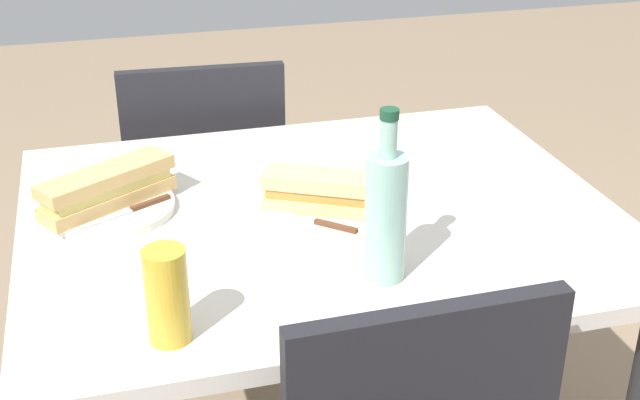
# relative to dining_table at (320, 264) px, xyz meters

# --- Properties ---
(dining_table) EXTENTS (1.07, 0.86, 0.73)m
(dining_table) POSITION_rel_dining_table_xyz_m (0.00, 0.00, 0.00)
(dining_table) COLOR beige
(dining_table) RESTS_ON ground
(chair_near) EXTENTS (0.42, 0.42, 0.85)m
(chair_near) POSITION_rel_dining_table_xyz_m (0.13, -0.63, -0.13)
(chair_near) COLOR black
(chair_near) RESTS_ON ground
(plate_near) EXTENTS (0.24, 0.24, 0.01)m
(plate_near) POSITION_rel_dining_table_xyz_m (0.01, 0.02, 0.12)
(plate_near) COLOR silver
(plate_near) RESTS_ON dining_table
(baguette_sandwich_near) EXTENTS (0.20, 0.15, 0.07)m
(baguette_sandwich_near) POSITION_rel_dining_table_xyz_m (0.01, 0.02, 0.16)
(baguette_sandwich_near) COLOR #DBB77A
(baguette_sandwich_near) RESTS_ON plate_near
(knife_near) EXTENTS (0.14, 0.13, 0.01)m
(knife_near) POSITION_rel_dining_table_xyz_m (0.02, 0.08, 0.13)
(knife_near) COLOR silver
(knife_near) RESTS_ON plate_near
(plate_far) EXTENTS (0.24, 0.24, 0.01)m
(plate_far) POSITION_rel_dining_table_xyz_m (0.37, -0.09, 0.12)
(plate_far) COLOR silver
(plate_far) RESTS_ON dining_table
(baguette_sandwich_far) EXTENTS (0.25, 0.19, 0.07)m
(baguette_sandwich_far) POSITION_rel_dining_table_xyz_m (0.37, -0.09, 0.16)
(baguette_sandwich_far) COLOR tan
(baguette_sandwich_far) RESTS_ON plate_far
(knife_far) EXTENTS (0.16, 0.09, 0.01)m
(knife_far) POSITION_rel_dining_table_xyz_m (0.33, -0.05, 0.13)
(knife_far) COLOR silver
(knife_far) RESTS_ON plate_far
(water_bottle) EXTENTS (0.07, 0.07, 0.28)m
(water_bottle) POSITION_rel_dining_table_xyz_m (-0.04, 0.25, 0.22)
(water_bottle) COLOR #99C6B7
(water_bottle) RESTS_ON dining_table
(beer_glass) EXTENTS (0.06, 0.06, 0.14)m
(beer_glass) POSITION_rel_dining_table_xyz_m (0.31, 0.33, 0.18)
(beer_glass) COLOR gold
(beer_glass) RESTS_ON dining_table
(paper_napkin) EXTENTS (0.16, 0.16, 0.00)m
(paper_napkin) POSITION_rel_dining_table_xyz_m (-0.36, -0.30, 0.12)
(paper_napkin) COLOR white
(paper_napkin) RESTS_ON dining_table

